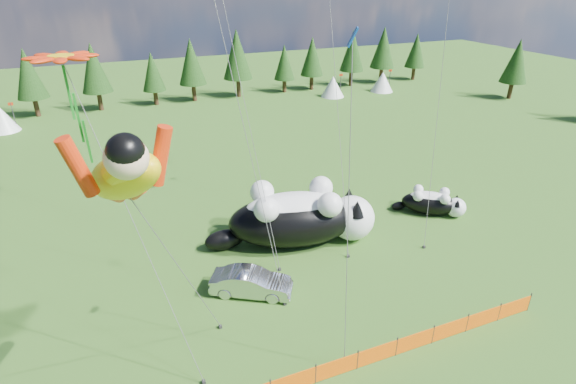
# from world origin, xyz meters

# --- Properties ---
(ground) EXTENTS (160.00, 160.00, 0.00)m
(ground) POSITION_xyz_m (0.00, 0.00, 0.00)
(ground) COLOR #0D3409
(ground) RESTS_ON ground
(safety_fence) EXTENTS (22.06, 0.06, 1.10)m
(safety_fence) POSITION_xyz_m (0.00, -3.00, 0.50)
(safety_fence) COLOR #262626
(safety_fence) RESTS_ON ground
(tree_line) EXTENTS (90.00, 4.00, 8.00)m
(tree_line) POSITION_xyz_m (0.00, 45.00, 4.00)
(tree_line) COLOR black
(tree_line) RESTS_ON ground
(festival_tents) EXTENTS (50.00, 3.20, 2.80)m
(festival_tents) POSITION_xyz_m (11.00, 40.00, 1.40)
(festival_tents) COLOR white
(festival_tents) RESTS_ON ground
(cat_large) EXTENTS (10.75, 5.52, 3.92)m
(cat_large) POSITION_xyz_m (2.87, 7.39, 1.86)
(cat_large) COLOR black
(cat_large) RESTS_ON ground
(cat_small) EXTENTS (4.43, 3.80, 1.87)m
(cat_small) POSITION_xyz_m (13.09, 7.29, 0.89)
(cat_small) COLOR black
(cat_small) RESTS_ON ground
(car) EXTENTS (4.52, 3.47, 1.43)m
(car) POSITION_xyz_m (-1.64, 3.63, 0.71)
(car) COLOR silver
(car) RESTS_ON ground
(superhero_kite) EXTENTS (6.12, 6.82, 12.82)m
(superhero_kite) POSITION_xyz_m (-7.08, -2.11, 10.24)
(superhero_kite) COLOR yellow
(superhero_kite) RESTS_ON ground
(flower_kite) EXTENTS (4.80, 6.42, 13.87)m
(flower_kite) POSITION_xyz_m (-8.41, 3.44, 12.67)
(flower_kite) COLOR red
(flower_kite) RESTS_ON ground
(diamond_kite_c) EXTENTS (0.52, 1.79, 14.34)m
(diamond_kite_c) POSITION_xyz_m (0.66, -1.58, 12.82)
(diamond_kite_c) COLOR #0B4CB0
(diamond_kite_c) RESTS_ON ground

